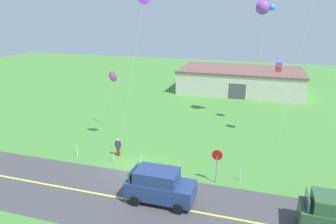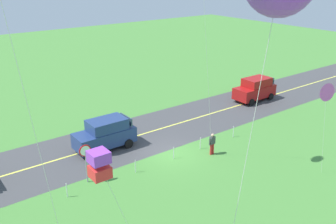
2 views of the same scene
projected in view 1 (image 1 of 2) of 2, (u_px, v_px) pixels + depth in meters
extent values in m
cube|color=#478438|center=(135.00, 170.00, 24.72)|extent=(120.00, 120.00, 0.10)
cube|color=#424244|center=(112.00, 196.00, 21.07)|extent=(120.00, 7.00, 0.00)
cube|color=#E5E04C|center=(112.00, 196.00, 21.07)|extent=(120.00, 0.16, 0.00)
cube|color=navy|center=(161.00, 189.00, 20.26)|extent=(4.40, 1.90, 1.10)
cube|color=navy|center=(157.00, 176.00, 20.05)|extent=(2.73, 1.75, 0.80)
cube|color=#334756|center=(173.00, 178.00, 19.74)|extent=(0.10, 1.61, 0.64)
cube|color=#334756|center=(134.00, 172.00, 20.50)|extent=(0.10, 1.61, 0.60)
cylinder|color=black|center=(186.00, 193.00, 20.89)|extent=(0.68, 0.22, 0.68)
cylinder|color=black|center=(178.00, 209.00, 19.16)|extent=(0.68, 0.22, 0.68)
cylinder|color=black|center=(146.00, 186.00, 21.70)|extent=(0.68, 0.22, 0.68)
cylinder|color=black|center=(135.00, 201.00, 19.97)|extent=(0.68, 0.22, 0.68)
cube|color=#334756|center=(307.00, 199.00, 17.52)|extent=(0.10, 1.61, 0.60)
cylinder|color=black|center=(310.00, 214.00, 18.72)|extent=(0.68, 0.22, 0.68)
cylinder|color=gray|center=(216.00, 169.00, 22.49)|extent=(0.08, 0.08, 2.10)
cylinder|color=red|center=(217.00, 155.00, 22.15)|extent=(0.76, 0.04, 0.76)
cylinder|color=white|center=(217.00, 155.00, 22.17)|extent=(0.62, 0.01, 0.62)
cylinder|color=red|center=(117.00, 151.00, 26.92)|extent=(0.16, 0.16, 0.82)
cylinder|color=red|center=(119.00, 151.00, 26.87)|extent=(0.16, 0.16, 0.82)
cube|color=#3F3F47|center=(118.00, 144.00, 26.69)|extent=(0.36, 0.22, 0.56)
cylinder|color=#3F3F47|center=(115.00, 144.00, 26.77)|extent=(0.10, 0.10, 0.52)
cylinder|color=#3F3F47|center=(121.00, 145.00, 26.63)|extent=(0.10, 0.10, 0.52)
sphere|color=#D8AD84|center=(118.00, 140.00, 26.57)|extent=(0.22, 0.22, 0.22)
cylinder|color=silver|center=(131.00, 82.00, 25.15)|extent=(2.35, 0.94, 12.90)
cylinder|color=silver|center=(262.00, 102.00, 30.21)|extent=(2.30, 0.22, 7.03)
cube|color=purple|center=(279.00, 64.00, 28.65)|extent=(0.56, 0.56, 0.36)
cube|color=red|center=(278.00, 69.00, 28.80)|extent=(0.56, 0.56, 0.36)
cylinder|color=silver|center=(297.00, 67.00, 28.40)|extent=(1.99, 2.57, 14.08)
cylinder|color=silver|center=(261.00, 69.00, 32.99)|extent=(0.72, 0.84, 12.24)
sphere|color=purple|center=(263.00, 7.00, 31.60)|extent=(1.40, 1.40, 1.40)
sphere|color=#2D8CE5|center=(272.00, 7.00, 31.35)|extent=(0.60, 0.60, 0.60)
cylinder|color=silver|center=(111.00, 103.00, 32.71)|extent=(0.66, 0.20, 5.58)
cone|color=#D859BF|center=(112.00, 77.00, 31.69)|extent=(1.12, 0.51, 1.11)
cube|color=beige|center=(240.00, 81.00, 48.64)|extent=(18.00, 10.00, 3.20)
cube|color=brown|center=(241.00, 70.00, 48.11)|extent=(18.36, 10.20, 0.30)
cube|color=#4C4C51|center=(237.00, 91.00, 44.29)|extent=(2.40, 0.12, 2.20)
cylinder|color=silver|center=(77.00, 151.00, 26.81)|extent=(0.05, 0.05, 0.90)
cylinder|color=silver|center=(113.00, 157.00, 25.83)|extent=(0.05, 0.05, 0.90)
cylinder|color=silver|center=(141.00, 161.00, 25.13)|extent=(0.05, 0.05, 0.90)
cylinder|color=silver|center=(179.00, 166.00, 24.25)|extent=(0.05, 0.05, 0.90)
cylinder|color=silver|center=(240.00, 175.00, 22.93)|extent=(0.05, 0.05, 0.90)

